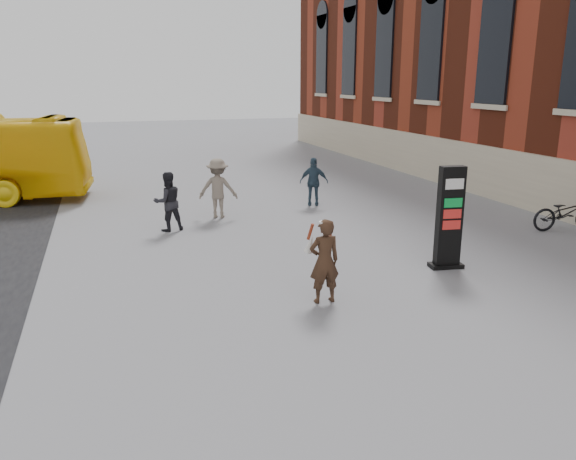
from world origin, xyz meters
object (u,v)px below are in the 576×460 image
object	(u,v)px
pedestrian_a	(168,202)
bike_6	(566,213)
pedestrian_c	(314,182)
pedestrian_b	(218,188)
woman	(324,260)
info_pylon	(449,218)

from	to	relation	value
pedestrian_a	bike_6	xyz separation A→B (m)	(10.48, -3.43, -0.32)
pedestrian_c	pedestrian_a	bearing A→B (deg)	41.06
pedestrian_a	pedestrian_b	xyz separation A→B (m)	(1.62, 1.07, 0.08)
woman	pedestrian_c	distance (m)	8.37
info_pylon	bike_6	bearing A→B (deg)	27.30
pedestrian_b	pedestrian_c	distance (m)	3.40
pedestrian_c	pedestrian_b	bearing A→B (deg)	32.94
woman	pedestrian_a	bearing A→B (deg)	-70.51
woman	pedestrian_a	world-z (taller)	pedestrian_a
pedestrian_a	bike_6	bearing A→B (deg)	149.82
info_pylon	pedestrian_c	xyz separation A→B (m)	(-0.57, 6.88, -0.34)
woman	bike_6	bearing A→B (deg)	-161.63
pedestrian_b	bike_6	size ratio (longest dim) A/B	0.93
bike_6	pedestrian_c	bearing A→B (deg)	55.95
pedestrian_a	woman	bearing A→B (deg)	97.32
woman	pedestrian_b	distance (m)	7.26
pedestrian_b	bike_6	xyz separation A→B (m)	(8.87, -4.50, -0.39)
woman	pedestrian_c	world-z (taller)	woman
info_pylon	pedestrian_a	world-z (taller)	info_pylon
info_pylon	pedestrian_a	size ratio (longest dim) A/B	1.39
pedestrian_a	pedestrian_b	bearing A→B (deg)	-158.55
pedestrian_b	pedestrian_c	bearing A→B (deg)	-150.40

